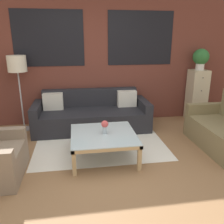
{
  "coord_description": "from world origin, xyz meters",
  "views": [
    {
      "loc": [
        -0.46,
        -2.71,
        1.84
      ],
      "look_at": [
        0.16,
        1.28,
        0.55
      ],
      "focal_mm": 38.0,
      "sensor_mm": 36.0,
      "label": 1
    }
  ],
  "objects": [
    {
      "name": "coffee_table",
      "position": [
        -0.07,
        0.66,
        0.35
      ],
      "size": [
        0.99,
        0.99,
        0.4
      ],
      "color": "silver",
      "rests_on": "ground_plane"
    },
    {
      "name": "potted_plant",
      "position": [
        2.25,
        2.18,
        1.4
      ],
      "size": [
        0.35,
        0.35,
        0.46
      ],
      "color": "silver",
      "rests_on": "drawer_cabinet"
    },
    {
      "name": "flower_vase",
      "position": [
        -0.05,
        0.66,
        0.53
      ],
      "size": [
        0.11,
        0.11,
        0.21
      ],
      "color": "#ADBCC6",
      "rests_on": "coffee_table"
    },
    {
      "name": "couch_dark",
      "position": [
        -0.16,
        1.95,
        0.28
      ],
      "size": [
        2.32,
        0.88,
        0.78
      ],
      "color": "#232328",
      "rests_on": "ground_plane"
    },
    {
      "name": "wall_back_brick",
      "position": [
        0.0,
        2.44,
        1.41
      ],
      "size": [
        8.4,
        0.09,
        2.8
      ],
      "color": "brown",
      "rests_on": "ground_plane"
    },
    {
      "name": "drawer_cabinet",
      "position": [
        2.25,
        2.18,
        0.57
      ],
      "size": [
        0.38,
        0.38,
        1.14
      ],
      "color": "#C6B793",
      "rests_on": "ground_plane"
    },
    {
      "name": "floor_lamp",
      "position": [
        -1.55,
        2.1,
        1.28
      ],
      "size": [
        0.36,
        0.36,
        1.5
      ],
      "color": "#B2B2B7",
      "rests_on": "ground_plane"
    },
    {
      "name": "rug",
      "position": [
        -0.07,
        1.23,
        0.0
      ],
      "size": [
        2.28,
        1.74,
        0.0
      ],
      "color": "silver",
      "rests_on": "ground_plane"
    },
    {
      "name": "ground_plane",
      "position": [
        0.0,
        0.0,
        0.0
      ],
      "size": [
        16.0,
        16.0,
        0.0
      ],
      "primitive_type": "plane",
      "color": "#8E6642"
    }
  ]
}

